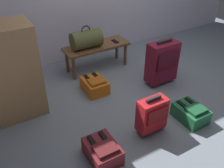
{
  "coord_description": "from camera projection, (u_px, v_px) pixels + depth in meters",
  "views": [
    {
      "loc": [
        -1.86,
        -2.07,
        1.96
      ],
      "look_at": [
        -0.55,
        0.18,
        0.25
      ],
      "focal_mm": 39.78,
      "sensor_mm": 36.0,
      "label": 1
    }
  ],
  "objects": [
    {
      "name": "ground_plane",
      "position": [
        154.0,
        94.0,
        3.35
      ],
      "size": [
        6.6,
        6.6,
        0.0
      ],
      "primitive_type": "plane",
      "color": "slate"
    },
    {
      "name": "bench",
      "position": [
        96.0,
        49.0,
        3.77
      ],
      "size": [
        1.0,
        0.36,
        0.39
      ],
      "color": "brown",
      "rests_on": "ground"
    },
    {
      "name": "duffel_bag_olive",
      "position": [
        86.0,
        39.0,
        3.6
      ],
      "size": [
        0.44,
        0.26,
        0.34
      ],
      "color": "#51562D",
      "rests_on": "bench"
    },
    {
      "name": "cell_phone",
      "position": [
        115.0,
        41.0,
        3.85
      ],
      "size": [
        0.07,
        0.14,
        0.01
      ],
      "color": "black",
      "rests_on": "bench"
    },
    {
      "name": "suitcase_upright_burgundy",
      "position": [
        162.0,
        62.0,
        3.42
      ],
      "size": [
        0.43,
        0.23,
        0.66
      ],
      "color": "maroon",
      "rests_on": "ground"
    },
    {
      "name": "suitcase_small_red",
      "position": [
        152.0,
        114.0,
        2.64
      ],
      "size": [
        0.32,
        0.18,
        0.46
      ],
      "color": "red",
      "rests_on": "ground"
    },
    {
      "name": "backpack_green",
      "position": [
        191.0,
        113.0,
        2.89
      ],
      "size": [
        0.28,
        0.38,
        0.21
      ],
      "color": "#1E6038",
      "rests_on": "ground"
    },
    {
      "name": "backpack_orange",
      "position": [
        95.0,
        85.0,
        3.37
      ],
      "size": [
        0.28,
        0.38,
        0.21
      ],
      "color": "orange",
      "rests_on": "ground"
    },
    {
      "name": "backpack_maroon",
      "position": [
        103.0,
        151.0,
        2.41
      ],
      "size": [
        0.28,
        0.38,
        0.21
      ],
      "color": "maroon",
      "rests_on": "ground"
    },
    {
      "name": "side_cabinet",
      "position": [
        13.0,
        72.0,
        2.77
      ],
      "size": [
        0.56,
        0.44,
        1.1
      ],
      "color": "#A87A4C",
      "rests_on": "ground"
    }
  ]
}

